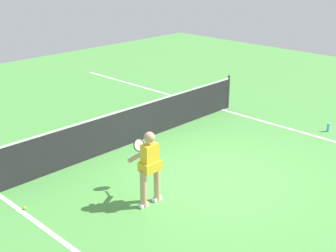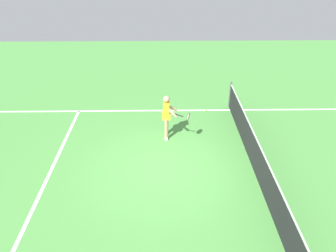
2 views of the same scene
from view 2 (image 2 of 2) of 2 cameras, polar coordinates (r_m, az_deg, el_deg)
ground_plane at (r=10.21m, az=-0.87°, el=-7.19°), size 28.02×28.02×0.00m
service_line_marking at (r=10.76m, az=-19.25°, el=-6.96°), size 7.65×0.10×0.01m
sideline_left_marking at (r=13.46m, az=-0.93°, el=2.67°), size 0.10×19.55×0.01m
court_net at (r=10.28m, az=14.60°, el=-4.54°), size 8.33×0.08×1.09m
tennis_player at (r=11.31m, az=-0.13°, el=1.88°), size 0.79×0.92×1.55m
tennis_ball_near at (r=13.48m, az=6.49°, el=2.64°), size 0.07×0.07×0.07m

